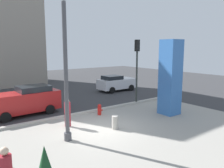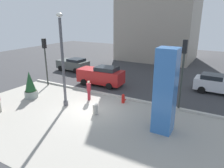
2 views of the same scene
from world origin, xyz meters
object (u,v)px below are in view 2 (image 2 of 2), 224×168
Objects in this scene: art_pillar_blue at (165,92)px; traffic_light_corner at (183,65)px; potted_plant_near_right at (30,86)px; fire_hydrant at (123,99)px; car_curb_east at (101,75)px; traffic_light_far_side at (45,55)px; concrete_bollard at (95,109)px; lamp_post at (63,63)px; car_curb_west at (218,84)px; car_passing_lane at (73,64)px; pedestrian_crossing at (89,89)px.

traffic_light_corner is at bearing 86.98° from art_pillar_blue.
traffic_light_corner is at bearing 17.56° from potted_plant_near_right.
fire_hydrant is 5.03m from car_curb_east.
concrete_bollard is at bearing -21.88° from traffic_light_far_side.
art_pillar_blue reaches higher than fire_hydrant.
lamp_post reaches higher than concrete_bollard.
traffic_light_far_side is (-12.49, 2.98, 0.57)m from art_pillar_blue.
traffic_light_far_side is (-8.53, 0.34, 2.71)m from fire_hydrant.
lamp_post is 13.52m from car_curb_west.
concrete_bollard is (-0.81, -2.76, 0.01)m from fire_hydrant.
concrete_bollard is at bearing -2.50° from lamp_post.
fire_hydrant is at bearing -168.59° from traffic_light_corner.
traffic_light_corner is (0.18, 3.47, 0.89)m from art_pillar_blue.
potted_plant_near_right reaches higher than car_curb_west.
lamp_post is 6.15m from car_curb_east.
traffic_light_corner is 8.74m from car_curb_east.
lamp_post is at bearing -179.97° from art_pillar_blue.
potted_plant_near_right is at bearing -146.46° from car_curb_west.
fire_hydrant is at bearing 146.35° from art_pillar_blue.
car_curb_west is at bearing 17.23° from car_curb_east.
traffic_light_far_side is 1.12× the size of car_passing_lane.
art_pillar_blue is 3.05× the size of pedestrian_crossing.
concrete_bollard is 0.16× the size of car_curb_east.
pedestrian_crossing is at bearing 23.42° from potted_plant_near_right.
traffic_light_far_side reaches higher than car_curb_west.
fire_hydrant is at bearing -37.47° from car_curb_east.
car_curb_east is at bearing -27.34° from car_passing_lane.
art_pillar_blue is at bearing -13.41° from traffic_light_far_side.
car_passing_lane is (-9.28, 8.97, 0.44)m from concrete_bollard.
car_passing_lane is at bearing -179.98° from car_curb_west.
pedestrian_crossing is (-9.01, -7.02, 0.08)m from car_curb_west.
potted_plant_near_right is at bearing -68.15° from traffic_light_far_side.
pedestrian_crossing is (-1.91, 1.95, 0.54)m from concrete_bollard.
pedestrian_crossing is at bearing -142.08° from car_curb_west.
lamp_post is 2.99× the size of potted_plant_near_right.
car_passing_lane is 10.18m from pedestrian_crossing.
traffic_light_far_side is at bearing 111.85° from potted_plant_near_right.
traffic_light_corner is 7.48m from pedestrian_crossing.
car_curb_east reaches higher than car_curb_west.
car_curb_west is (6.29, 6.22, 0.46)m from fire_hydrant.
car_passing_lane is (-14.05, 8.84, -1.69)m from art_pillar_blue.
car_curb_east is (-3.15, 5.79, 0.60)m from concrete_bollard.
car_curb_east is (-10.25, -3.18, 0.14)m from car_curb_west.
car_curb_west is 0.99× the size of car_passing_lane.
traffic_light_corner reaches higher than art_pillar_blue.
car_passing_lane is (-16.38, -0.01, -0.01)m from car_curb_west.
car_passing_lane is (-10.10, 6.21, 0.45)m from fire_hydrant.
car_curb_east is at bearing 164.79° from traffic_light_corner.
traffic_light_corner reaches higher than car_curb_west.
car_curb_west reaches higher than fire_hydrant.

